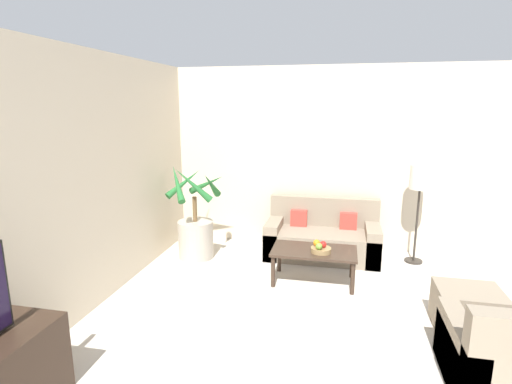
# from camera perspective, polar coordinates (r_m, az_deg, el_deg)

# --- Properties ---
(wall_back) EXTENTS (7.82, 0.06, 2.70)m
(wall_back) POSITION_cam_1_polar(r_m,az_deg,el_deg) (6.07, 17.76, 4.29)
(wall_back) COLOR beige
(wall_back) RESTS_ON ground_plane
(wall_left) EXTENTS (0.06, 7.84, 2.70)m
(wall_left) POSITION_cam_1_polar(r_m,az_deg,el_deg) (3.90, -29.00, -0.93)
(wall_left) COLOR beige
(wall_left) RESTS_ON ground_plane
(potted_palm) EXTENTS (0.82, 0.80, 1.36)m
(potted_palm) POSITION_cam_1_polar(r_m,az_deg,el_deg) (5.73, -8.62, -5.23)
(potted_palm) COLOR #ADA393
(potted_palm) RESTS_ON ground_plane
(sofa_loveseat) EXTENTS (1.58, 0.76, 0.81)m
(sofa_loveseat) POSITION_cam_1_polar(r_m,az_deg,el_deg) (5.85, 9.44, -6.46)
(sofa_loveseat) COLOR gray
(sofa_loveseat) RESTS_ON ground_plane
(floor_lamp) EXTENTS (0.28, 0.28, 1.37)m
(floor_lamp) POSITION_cam_1_polar(r_m,az_deg,el_deg) (5.76, 22.42, 1.20)
(floor_lamp) COLOR #2D2823
(floor_lamp) RESTS_ON ground_plane
(coffee_table) EXTENTS (1.02, 0.57, 0.42)m
(coffee_table) POSITION_cam_1_polar(r_m,az_deg,el_deg) (4.96, 8.28, -8.75)
(coffee_table) COLOR #38281E
(coffee_table) RESTS_ON ground_plane
(fruit_bowl) EXTENTS (0.24, 0.24, 0.06)m
(fruit_bowl) POSITION_cam_1_polar(r_m,az_deg,el_deg) (4.87, 9.26, -8.17)
(fruit_bowl) COLOR #997A4C
(fruit_bowl) RESTS_ON coffee_table
(apple_red) EXTENTS (0.08, 0.08, 0.08)m
(apple_red) POSITION_cam_1_polar(r_m,az_deg,el_deg) (4.85, 9.56, -7.39)
(apple_red) COLOR red
(apple_red) RESTS_ON fruit_bowl
(apple_green) EXTENTS (0.08, 0.08, 0.08)m
(apple_green) POSITION_cam_1_polar(r_m,az_deg,el_deg) (4.79, 8.98, -7.67)
(apple_green) COLOR olive
(apple_green) RESTS_ON fruit_bowl
(orange_fruit) EXTENTS (0.08, 0.08, 0.08)m
(orange_fruit) POSITION_cam_1_polar(r_m,az_deg,el_deg) (4.89, 8.65, -7.19)
(orange_fruit) COLOR orange
(orange_fruit) RESTS_ON fruit_bowl
(armchair) EXTENTS (0.76, 0.88, 0.81)m
(armchair) POSITION_cam_1_polar(r_m,az_deg,el_deg) (3.74, 31.87, -19.79)
(armchair) COLOR gray
(armchair) RESTS_ON ground_plane
(ottoman) EXTENTS (0.60, 0.51, 0.41)m
(ottoman) POSITION_cam_1_polar(r_m,az_deg,el_deg) (4.51, 27.99, -14.58)
(ottoman) COLOR gray
(ottoman) RESTS_ON ground_plane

